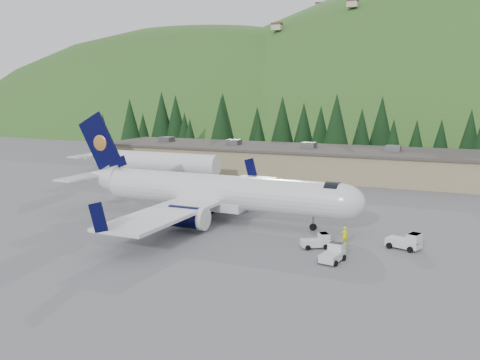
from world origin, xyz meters
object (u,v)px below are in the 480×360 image
baggage_tug_b (407,242)px  baggage_tug_c (333,254)px  terminal_building (283,160)px  second_airliner (145,161)px  baggage_tug_a (317,241)px  ramp_worker (345,236)px  airliner (212,192)px

baggage_tug_b → baggage_tug_c: bearing=-113.6°
baggage_tug_c → baggage_tug_b: bearing=-31.7°
baggage_tug_b → terminal_building: size_ratio=0.05×
second_airliner → baggage_tug_b: size_ratio=7.75×
baggage_tug_a → terminal_building: terminal_building is taller
ramp_worker → airliner: bearing=-45.6°
baggage_tug_a → baggage_tug_c: bearing=-88.0°
terminal_building → second_airliner: bearing=-141.2°
ramp_worker → baggage_tug_b: bearing=158.2°
baggage_tug_c → terminal_building: terminal_building is taller
baggage_tug_b → ramp_worker: bearing=-153.4°
airliner → baggage_tug_a: bearing=-22.6°
second_airliner → baggage_tug_a: size_ratio=9.06×
baggage_tug_b → baggage_tug_c: size_ratio=1.13×
second_airliner → terminal_building: 25.55m
second_airliner → baggage_tug_b: bearing=-28.7°
baggage_tug_c → terminal_building: size_ratio=0.04×
baggage_tug_a → terminal_building: 48.29m
baggage_tug_b → terminal_building: (-26.84, 41.59, 1.86)m
second_airliner → baggage_tug_c: (41.04, -32.10, -2.62)m
baggage_tug_a → baggage_tug_c: size_ratio=0.97×
second_airliner → terminal_building: (19.91, 16.00, -0.70)m
terminal_building → ramp_worker: 47.42m
baggage_tug_c → ramp_worker: (-0.18, 5.59, 0.26)m
baggage_tug_c → terminal_building: (-21.12, 48.10, 1.92)m
baggage_tug_a → terminal_building: size_ratio=0.04×
baggage_tug_a → ramp_worker: bearing=9.1°
airliner → terminal_building: 38.18m
baggage_tug_c → second_airliner: bearing=61.6°
baggage_tug_b → airliner: bearing=-171.2°
baggage_tug_a → ramp_worker: 3.01m
terminal_building → baggage_tug_c: bearing=-66.3°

